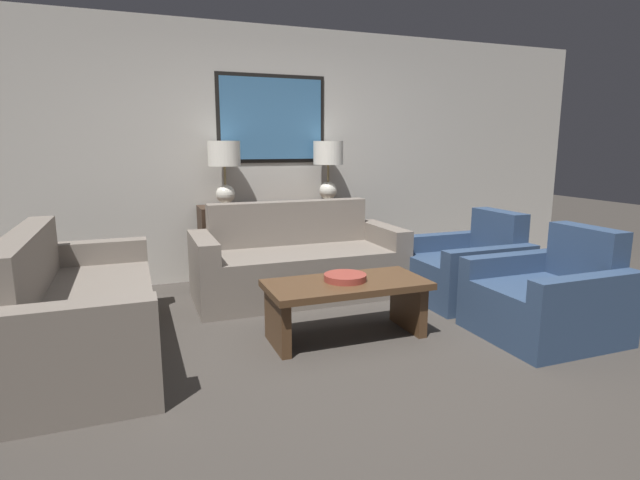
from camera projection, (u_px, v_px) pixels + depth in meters
name	position (u px, v px, depth m)	size (l,w,h in m)	color
ground_plane	(371.00, 359.00, 3.39)	(20.00, 20.00, 0.00)	#3D3833
back_wall	(271.00, 154.00, 5.42)	(7.98, 0.12, 2.65)	beige
console_table	(280.00, 242.00, 5.34)	(1.66, 0.39, 0.82)	#332319
table_lamp_left	(224.00, 163.00, 4.99)	(0.32, 0.32, 0.65)	silver
table_lamp_right	(328.00, 162.00, 5.37)	(0.32, 0.32, 0.65)	silver
couch_by_back_wall	(298.00, 264.00, 4.78)	(1.96, 0.85, 0.88)	slate
couch_by_side	(81.00, 314.00, 3.39)	(0.85, 1.96, 0.88)	slate
coffee_table	(346.00, 297.00, 3.71)	(1.20, 0.57, 0.44)	#4C331E
decorative_bowl	(345.00, 277.00, 3.71)	(0.32, 0.32, 0.05)	#93382D
armchair_near_back_wall	(467.00, 270.00, 4.68)	(0.93, 0.88, 0.82)	navy
armchair_near_camera	(548.00, 300.00, 3.77)	(0.93, 0.88, 0.82)	navy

